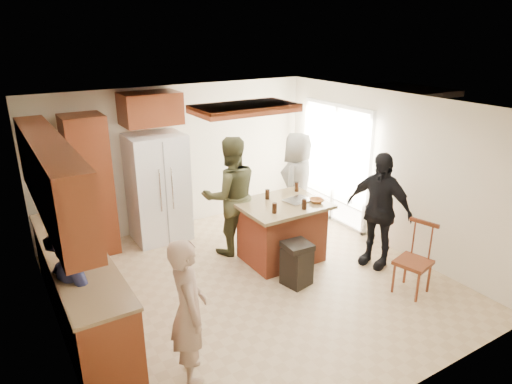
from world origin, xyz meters
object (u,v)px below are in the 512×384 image
person_counter (79,287)px  spindle_chair (414,262)px  refrigerator (158,188)px  trash_bin (297,263)px  person_behind_left (231,196)px  person_behind_right (297,183)px  person_side_right (378,210)px  kitchen_island (282,231)px  person_front_left (189,311)px

person_counter → spindle_chair: 4.20m
refrigerator → trash_bin: 2.71m
person_counter → refrigerator: bearing=-58.8°
person_behind_left → person_behind_right: 1.35m
person_behind_left → person_behind_right: person_behind_left is taller
person_counter → refrigerator: 2.84m
person_behind_left → person_side_right: 2.23m
person_side_right → person_counter: bearing=-111.3°
person_counter → kitchen_island: person_counter is taller
person_front_left → trash_bin: 2.21m
person_counter → trash_bin: (2.81, -0.18, -0.45)m
person_front_left → trash_bin: (1.98, 0.87, -0.46)m
person_front_left → person_behind_right: size_ratio=0.88×
person_side_right → trash_bin: size_ratio=2.78×
person_behind_left → person_side_right: (1.65, -1.49, -0.07)m
trash_bin → refrigerator: bearing=113.8°
refrigerator → person_front_left: bearing=-105.5°
person_side_right → spindle_chair: 0.95m
kitchen_island → person_behind_right: bearing=41.5°
person_front_left → person_side_right: 3.43m
person_behind_left → person_side_right: size_ratio=1.08×
person_behind_left → trash_bin: bearing=112.7°
person_behind_left → person_counter: size_ratio=1.23×
person_counter → person_side_right: bearing=-115.4°
person_behind_right → spindle_chair: (0.15, -2.43, -0.43)m
refrigerator → trash_bin: size_ratio=2.86×
person_counter → trash_bin: bearing=-114.7°
person_front_left → person_behind_left: (1.70, 2.22, 0.16)m
person_front_left → person_behind_left: 2.80m
trash_bin → person_behind_right: bearing=53.8°
person_front_left → trash_bin: person_front_left is taller
refrigerator → person_side_right: bearing=-46.5°
person_front_left → person_behind_right: (3.04, 2.32, 0.10)m
person_behind_right → refrigerator: (-2.13, 0.98, 0.02)m
kitchen_island → person_front_left: bearing=-144.4°
person_side_right → refrigerator: size_ratio=0.97×
person_behind_right → trash_bin: size_ratio=2.80×
person_counter → kitchen_island: (3.05, 0.54, -0.29)m
person_side_right → spindle_chair: person_side_right is taller
person_front_left → refrigerator: bearing=-2.2°
person_behind_left → person_counter: (-2.52, -1.17, -0.18)m
person_side_right → kitchen_island: 1.47m
person_behind_left → person_behind_right: size_ratio=1.07×
kitchen_island → spindle_chair: 1.96m
person_behind_left → trash_bin: (0.29, -1.35, -0.62)m
person_front_left → refrigerator: size_ratio=0.86×
person_behind_right → person_side_right: 1.61m
refrigerator → kitchen_island: refrigerator is taller
person_counter → spindle_chair: bearing=-127.1°
person_behind_left → spindle_chair: size_ratio=1.89×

